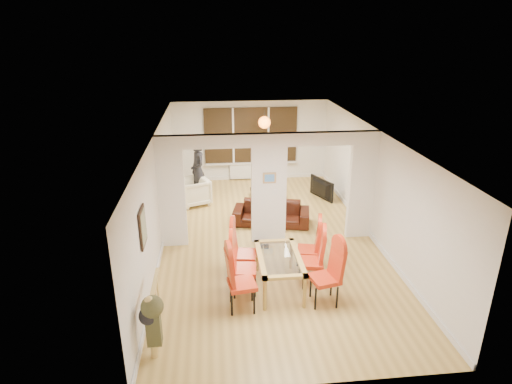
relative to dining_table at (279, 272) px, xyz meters
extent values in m
cube|color=tan|center=(0.06, 2.03, -0.34)|extent=(5.00, 9.00, 0.01)
cube|color=white|center=(0.06, 2.03, 0.96)|extent=(5.00, 0.18, 2.60)
cube|color=black|center=(0.06, 6.47, 1.16)|extent=(3.00, 0.08, 1.80)
cube|color=white|center=(0.06, 6.43, -0.04)|extent=(1.40, 0.08, 0.50)
sphere|color=orange|center=(0.36, 5.33, 1.81)|extent=(0.36, 0.36, 0.36)
cube|color=gray|center=(-2.41, -0.37, 1.26)|extent=(0.04, 0.52, 0.67)
cube|color=#4C8CD8|center=(0.06, 1.94, 1.26)|extent=(0.30, 0.03, 0.25)
imported|color=black|center=(0.26, 2.94, -0.06)|extent=(2.05, 1.15, 0.57)
imported|color=#EEE7CA|center=(-1.78, 4.48, 0.04)|extent=(1.06, 1.08, 0.76)
imported|color=black|center=(-1.63, 4.81, 0.55)|extent=(0.76, 0.62, 1.79)
imported|color=black|center=(1.89, 4.52, -0.04)|extent=(1.01, 0.54, 0.60)
cylinder|color=#143F19|center=(0.41, 4.90, 0.03)|extent=(0.07, 0.07, 0.27)
imported|color=#352412|center=(0.56, 4.78, -0.08)|extent=(0.22, 0.22, 0.05)
camera|label=1|loc=(-1.18, -7.06, 4.39)|focal=30.00mm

